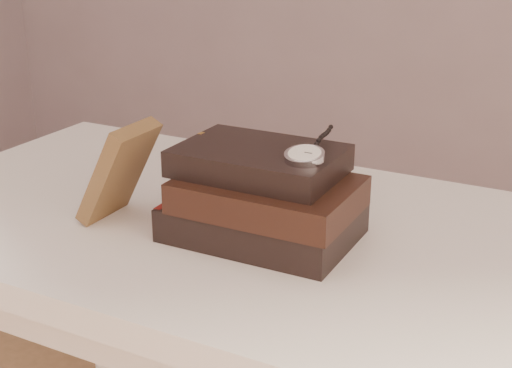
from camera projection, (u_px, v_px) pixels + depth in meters
The scene contains 5 objects.
table at pixel (215, 270), 1.11m from camera, with size 1.00×0.60×0.75m.
book_stack at pixel (263, 197), 0.98m from camera, with size 0.25×0.17×0.12m.
journal at pixel (119, 172), 1.03m from camera, with size 0.02×0.10×0.15m, color #49321C.
pocket_watch at pixel (306, 154), 0.92m from camera, with size 0.05×0.15×0.02m.
eyeglasses at pixel (236, 161), 1.09m from camera, with size 0.10×0.12×0.05m.
Camera 1 is at (0.52, -0.50, 1.17)m, focal length 51.36 mm.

